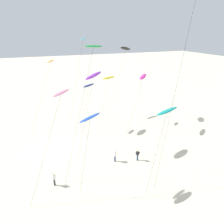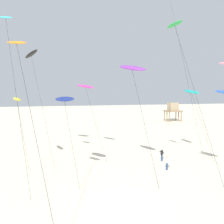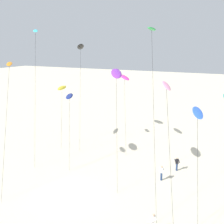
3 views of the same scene
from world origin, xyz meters
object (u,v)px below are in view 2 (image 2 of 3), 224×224
kite_flyer_furthest (162,155)px  stilt_house (173,108)px  kite_cyan (6,22)px  kite_magenta (85,87)px  kite_navy (64,99)px  kite_flyer_nearest (167,163)px  kite_orange (17,46)px  kite_black (31,54)px  kite_teal (192,92)px  kite_yellow (17,99)px  kite_green (175,26)px  kite_purple (132,68)px

kite_flyer_furthest → stilt_house: 40.82m
kite_cyan → kite_magenta: bearing=45.1°
kite_flyer_furthest → kite_navy: bearing=-164.7°
kite_flyer_nearest → kite_flyer_furthest: same height
kite_orange → kite_black: (-0.72, 14.66, 1.81)m
kite_orange → kite_teal: kite_orange is taller
stilt_house → kite_cyan: bearing=-136.1°
kite_yellow → kite_orange: bearing=-79.4°
kite_green → kite_purple: (-4.06, 1.14, -4.06)m
kite_yellow → kite_flyer_nearest: (17.04, -5.48, -7.38)m
kite_teal → kite_flyer_nearest: 10.73m
kite_purple → kite_yellow: bearing=150.7°
kite_flyer_furthest → kite_green: bearing=-107.3°
kite_purple → kite_flyer_furthest: bearing=37.6°
kite_purple → kite_black: bearing=137.3°
kite_green → kite_orange: size_ratio=1.25×
kite_cyan → kite_flyer_furthest: bearing=9.1°
kite_cyan → stilt_house: kite_cyan is taller
kite_teal → kite_black: 22.24m
kite_navy → kite_flyer_nearest: size_ratio=5.27×
kite_green → kite_magenta: (-7.61, 11.19, -5.69)m
kite_black → kite_cyan: bearing=-98.4°
kite_navy → kite_teal: size_ratio=0.91×
kite_orange → kite_purple: 11.10m
kite_flyer_nearest → stilt_house: 43.97m
kite_green → kite_flyer_furthest: (1.74, 5.61, -14.72)m
kite_navy → kite_magenta: size_ratio=0.85×
kite_cyan → kite_teal: 23.63m
kite_green → kite_cyan: (-15.99, 2.77, 0.10)m
kite_magenta → kite_flyer_furthest: size_ratio=6.22×
kite_cyan → kite_purple: kite_cyan is taller
kite_yellow → kite_magenta: bearing=20.5°
kite_cyan → kite_purple: 12.74m
kite_orange → kite_magenta: (6.43, 14.83, -2.39)m
kite_purple → kite_flyer_furthest: kite_purple is taller
kite_navy → kite_flyer_furthest: size_ratio=5.27×
kite_green → kite_cyan: kite_cyan is taller
kite_yellow → kite_flyer_furthest: bearing=-7.5°
kite_purple → stilt_house: size_ratio=2.06×
kite_yellow → kite_purple: bearing=-29.3°
kite_magenta → kite_flyer_nearest: 15.11m
kite_orange → kite_black: bearing=92.8°
kite_green → kite_black: size_ratio=1.08×
kite_black → stilt_house: (37.79, 29.27, -9.96)m
kite_magenta → kite_purple: bearing=-70.5°
kite_teal → kite_flyer_furthest: (-4.67, -0.78, -8.28)m
kite_cyan → kite_flyer_furthest: kite_cyan is taller
kite_yellow → kite_black: size_ratio=0.58×
kite_navy → kite_orange: size_ratio=0.69×
kite_orange → kite_teal: size_ratio=1.33×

